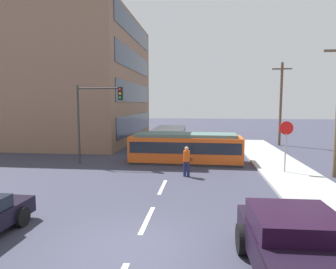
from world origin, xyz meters
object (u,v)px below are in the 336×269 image
Objects in this scene: streetcar_tram at (186,148)px; pedestrian_crossing at (187,160)px; city_bus at (169,137)px; stop_sign at (286,136)px; traffic_light_mast at (96,109)px; utility_pole_mid at (281,103)px; pickup_truck_parked at (302,255)px.

streetcar_tram is 4.50× the size of pedestrian_crossing.
city_bus is at bearing 107.74° from streetcar_tram.
traffic_light_mast is at bearing 173.15° from stop_sign.
stop_sign is (5.53, 1.20, 1.25)m from pedestrian_crossing.
streetcar_tram reaches higher than city_bus.
stop_sign is at bearing 12.22° from pedestrian_crossing.
traffic_light_mast is at bearing -122.06° from city_bus.
utility_pole_mid reaches higher than traffic_light_mast.
streetcar_tram is at bearing 93.98° from pedestrian_crossing.
streetcar_tram is 2.61× the size of stop_sign.
utility_pole_mid is (5.28, 22.59, 3.30)m from pickup_truck_parked.
traffic_light_mast is 0.66× the size of utility_pole_mid.
city_bus is 3.56× the size of pedestrian_crossing.
stop_sign is at bearing 76.51° from pickup_truck_parked.
traffic_light_mast is (-6.09, 2.60, 2.70)m from pedestrian_crossing.
utility_pole_mid reaches higher than pedestrian_crossing.
utility_pole_mid is (8.24, 13.04, 3.16)m from pedestrian_crossing.
traffic_light_mast reaches higher than streetcar_tram.
city_bus is 19.35m from pickup_truck_parked.
pickup_truck_parked is at bearing -76.44° from streetcar_tram.
pedestrian_crossing is 0.33× the size of pickup_truck_parked.
traffic_light_mast is at bearing -143.90° from utility_pole_mid.
streetcar_tram reaches higher than pickup_truck_parked.
city_bus is 11.00m from stop_sign.
utility_pole_mid is (8.51, 9.23, 3.06)m from streetcar_tram.
streetcar_tram is at bearing 103.56° from pickup_truck_parked.
streetcar_tram is 12.92m from utility_pole_mid.
pedestrian_crossing is 0.58× the size of stop_sign.
city_bus is 1.18× the size of pickup_truck_parked.
stop_sign is 0.37× the size of utility_pole_mid.
pedestrian_crossing is at bearing -122.29° from utility_pole_mid.
pedestrian_crossing is 0.21× the size of utility_pole_mid.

